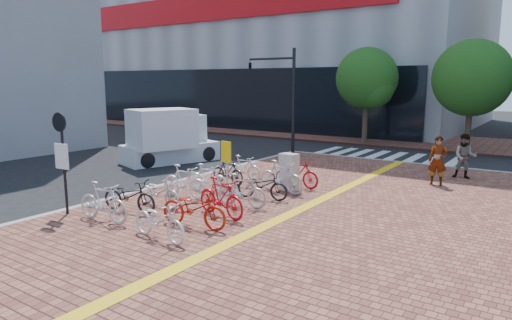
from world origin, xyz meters
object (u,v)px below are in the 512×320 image
Objects in this scene: bike_4 at (207,178)px; utility_box at (289,172)px; pedestrian_a at (438,161)px; bike_12 at (281,177)px; bike_8 at (194,208)px; notice_sign at (62,151)px; pedestrian_b at (465,156)px; bike_9 at (221,198)px; bike_5 at (228,172)px; box_truck at (168,137)px; bike_7 at (159,220)px; bike_1 at (129,196)px; bike_2 at (159,192)px; yellow_sign at (226,156)px; bike_6 at (243,168)px; bike_11 at (262,185)px; bike_10 at (242,191)px; bike_13 at (298,173)px; traffic_light_pole at (273,82)px; bike_3 at (184,181)px; bike_0 at (103,202)px.

bike_4 is 1.22× the size of utility_box.
bike_4 is at bearing -142.66° from pedestrian_a.
bike_12 is 0.50m from utility_box.
bike_8 is 0.67× the size of notice_sign.
bike_9 is at bearing -124.29° from pedestrian_b.
bike_5 is 0.32× the size of box_truck.
bike_7 is at bearing -160.13° from bike_4.
bike_1 is 0.96m from bike_2.
pedestrian_b is 1.02× the size of yellow_sign.
box_truck reaches higher than bike_6.
bike_6 is 0.86× the size of bike_12.
bike_7 is at bearing -0.14° from notice_sign.
bike_7 is at bearing -119.79° from pedestrian_b.
bike_5 is 2.37m from bike_12.
bike_2 is 0.35× the size of box_truck.
bike_12 is at bearing -82.40° from bike_5.
bike_6 reaches higher than bike_11.
bike_6 is at bearing 28.83° from bike_10.
bike_13 is at bearing -25.81° from bike_2.
bike_7 is 4.72m from bike_11.
pedestrian_b is 0.32× the size of traffic_light_pole.
box_truck reaches higher than utility_box.
pedestrian_b is at bearing -41.50° from bike_5.
utility_box is (2.38, 2.89, 0.11)m from bike_3.
bike_0 is 7.17m from bike_13.
bike_1 is at bearing 157.33° from bike_12.
bike_7 is 1.04× the size of pedestrian_b.
bike_0 is 1.16× the size of bike_5.
yellow_sign is (-1.99, -1.74, 0.69)m from bike_13.
bike_2 is (0.29, 0.92, -0.03)m from bike_1.
yellow_sign is at bearing 136.84° from bike_13.
bike_2 is at bearing 106.31° from bike_9.
bike_6 is (0.02, 6.64, -0.08)m from bike_0.
bike_1 is 2.61m from bike_8.
pedestrian_a is at bearing 39.25° from yellow_sign.
bike_3 is at bearing -41.43° from box_truck.
bike_1 is at bearing 176.68° from bike_6.
bike_13 is (2.45, 6.74, -0.04)m from bike_0.
bike_7 is at bearing -149.67° from bike_5.
bike_13 is at bearing -37.15° from bike_3.
bike_8 is at bearing -70.03° from bike_0.
box_truck is at bearing 117.03° from notice_sign.
pedestrian_b is 14.89m from notice_sign.
bike_12 is at bearing 12.29° from bike_9.
notice_sign is at bearing 165.89° from bike_6.
bike_4 is at bearing -34.50° from box_truck.
bike_0 is 6.64m from bike_6.
utility_box is (2.33, 1.75, 0.18)m from bike_4.
bike_10 is 0.96× the size of pedestrian_b.
bike_0 is 1.01× the size of bike_3.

